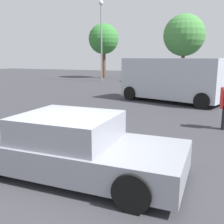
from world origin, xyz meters
TOP-DOWN VIEW (x-y plane):
  - ground_plane at (0.00, 0.00)m, footprint 80.00×80.00m
  - sedan_foreground at (-0.08, 0.26)m, footprint 4.51×2.04m
  - van_white at (0.11, 9.98)m, footprint 5.63×3.48m
  - light_post_far at (-8.67, 19.69)m, footprint 0.44×0.44m
  - tree_back_center at (-1.01, 20.72)m, footprint 3.67×3.67m
  - tree_back_right at (-10.36, 23.82)m, footprint 3.39×3.39m

SIDE VIEW (x-z plane):
  - ground_plane at x=0.00m, z-range 0.00..0.00m
  - sedan_foreground at x=-0.08m, z-range -0.05..1.18m
  - van_white at x=0.11m, z-range 0.09..2.38m
  - tree_back_center at x=-1.01m, z-range 1.20..7.30m
  - tree_back_right at x=-10.36m, z-range 1.30..7.38m
  - light_post_far at x=-8.67m, z-range 1.23..8.82m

